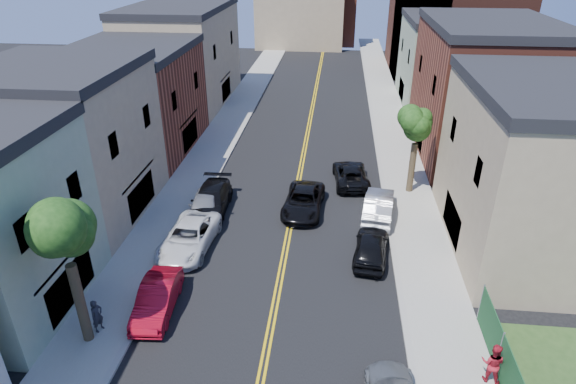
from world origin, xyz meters
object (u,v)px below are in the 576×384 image
(black_car_right, at_px, (371,247))
(pedestrian_left, at_px, (97,316))
(grey_car_left, at_px, (206,204))
(silver_car_right, at_px, (379,206))
(black_car_left, at_px, (210,201))
(dark_car_right_far, at_px, (351,174))
(black_suv_lane, at_px, (303,201))
(pedestrian_right, at_px, (493,363))
(white_pickup, at_px, (189,237))
(red_sedan, at_px, (157,298))

(black_car_right, relative_size, pedestrian_left, 2.73)
(grey_car_left, bearing_deg, silver_car_right, 1.75)
(black_car_left, distance_m, silver_car_right, 10.82)
(dark_car_right_far, bearing_deg, black_car_right, 90.15)
(grey_car_left, distance_m, dark_car_right_far, 10.90)
(dark_car_right_far, bearing_deg, silver_car_right, 103.55)
(black_car_right, bearing_deg, black_suv_lane, -42.98)
(pedestrian_left, relative_size, pedestrian_right, 0.89)
(white_pickup, relative_size, pedestrian_right, 2.99)
(black_car_left, xyz_separation_m, black_suv_lane, (5.99, 0.75, -0.08))
(dark_car_right_far, distance_m, black_suv_lane, 5.47)
(white_pickup, height_order, dark_car_right_far, white_pickup)
(black_car_right, distance_m, pedestrian_left, 14.33)
(red_sedan, bearing_deg, silver_car_right, 38.44)
(grey_car_left, distance_m, black_suv_lane, 6.30)
(white_pickup, xyz_separation_m, grey_car_left, (0.00, 3.82, 0.05))
(silver_car_right, relative_size, pedestrian_left, 3.07)
(black_car_left, bearing_deg, pedestrian_left, -103.63)
(white_pickup, relative_size, black_suv_lane, 1.05)
(red_sedan, distance_m, black_suv_lane, 12.05)
(white_pickup, height_order, pedestrian_right, pedestrian_right)
(black_suv_lane, bearing_deg, red_sedan, -117.08)
(silver_car_right, bearing_deg, red_sedan, 50.07)
(pedestrian_right, bearing_deg, dark_car_right_far, -51.12)
(grey_car_left, xyz_separation_m, black_car_left, (0.19, 0.45, -0.00))
(black_car_left, height_order, dark_car_right_far, black_car_left)
(red_sedan, distance_m, white_pickup, 5.32)
(white_pickup, relative_size, black_car_right, 1.23)
(grey_car_left, xyz_separation_m, black_suv_lane, (6.18, 1.20, -0.09))
(black_car_left, xyz_separation_m, pedestrian_right, (14.41, -12.40, 0.26))
(white_pickup, bearing_deg, pedestrian_left, -103.25)
(black_car_left, distance_m, dark_car_right_far, 10.51)
(grey_car_left, height_order, dark_car_right_far, grey_car_left)
(black_car_left, bearing_deg, red_sedan, -93.12)
(white_pickup, bearing_deg, black_suv_lane, 42.76)
(silver_car_right, relative_size, pedestrian_right, 2.73)
(white_pickup, bearing_deg, black_car_left, 91.10)
(silver_car_right, distance_m, pedestrian_left, 17.61)
(grey_car_left, xyz_separation_m, dark_car_right_far, (9.30, 5.69, -0.11))
(black_car_left, height_order, silver_car_right, silver_car_right)
(grey_car_left, bearing_deg, red_sedan, -92.85)
(dark_car_right_far, bearing_deg, black_car_left, 24.00)
(black_car_left, height_order, pedestrian_right, pedestrian_right)
(red_sedan, relative_size, grey_car_left, 0.93)
(silver_car_right, xyz_separation_m, dark_car_right_far, (-1.70, 4.81, -0.12))
(black_suv_lane, relative_size, pedestrian_left, 3.22)
(black_suv_lane, distance_m, pedestrian_right, 15.61)
(white_pickup, height_order, pedestrian_left, pedestrian_left)
(grey_car_left, relative_size, black_suv_lane, 0.91)
(dark_car_right_far, bearing_deg, white_pickup, 39.72)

